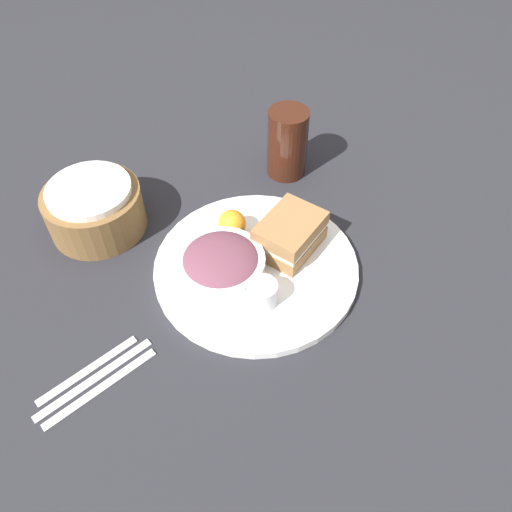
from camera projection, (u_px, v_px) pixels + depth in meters
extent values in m
plane|color=#232328|center=(256.00, 270.00, 0.82)|extent=(4.00, 4.00, 0.00)
cylinder|color=white|center=(256.00, 267.00, 0.82)|extent=(0.33, 0.33, 0.01)
cube|color=olive|center=(289.00, 241.00, 0.83)|extent=(0.11, 0.08, 0.02)
cube|color=silver|center=(290.00, 234.00, 0.81)|extent=(0.11, 0.08, 0.01)
cube|color=olive|center=(290.00, 227.00, 0.80)|extent=(0.11, 0.08, 0.02)
cylinder|color=silver|center=(221.00, 267.00, 0.78)|extent=(0.14, 0.14, 0.04)
ellipsoid|color=brown|center=(221.00, 262.00, 0.77)|extent=(0.13, 0.13, 0.04)
cylinder|color=#B7B7BC|center=(262.00, 293.00, 0.75)|extent=(0.05, 0.05, 0.04)
sphere|color=orange|center=(232.00, 224.00, 0.84)|extent=(0.05, 0.05, 0.05)
cylinder|color=#38190F|center=(287.00, 143.00, 0.94)|extent=(0.08, 0.08, 0.13)
cylinder|color=brown|center=(95.00, 210.00, 0.86)|extent=(0.17, 0.17, 0.08)
cylinder|color=white|center=(89.00, 190.00, 0.82)|extent=(0.14, 0.14, 0.01)
cube|color=#B2B2B7|center=(101.00, 388.00, 0.68)|extent=(0.17, 0.05, 0.01)
cube|color=#B2B2B7|center=(94.00, 379.00, 0.69)|extent=(0.18, 0.06, 0.01)
cube|color=#B2B2B7|center=(88.00, 370.00, 0.70)|extent=(0.15, 0.05, 0.01)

